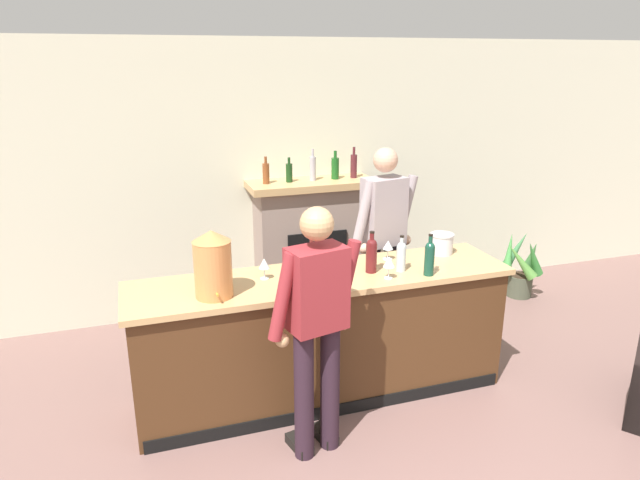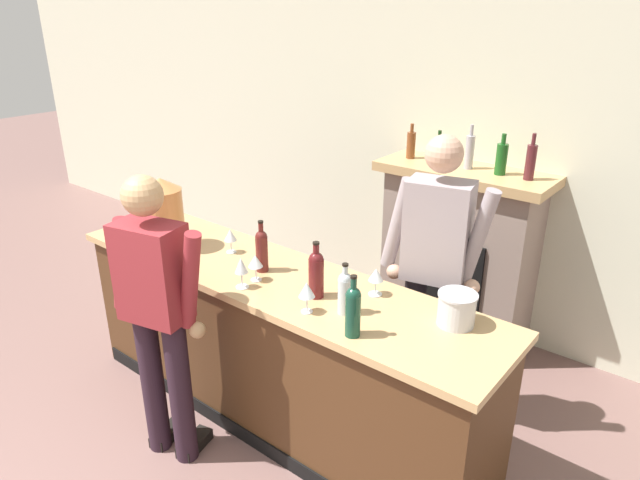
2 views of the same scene
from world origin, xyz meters
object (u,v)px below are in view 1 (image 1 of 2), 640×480
Objects in this scene: ice_bucket_steel at (442,244)px; wine_glass_front_left at (330,270)px; wine_glass_mid_counter at (264,264)px; copper_dispenser at (213,264)px; wine_glass_by_dispenser at (388,246)px; person_customer at (317,324)px; wine_glass_front_right at (325,266)px; wine_bottle_burgundy_dark at (401,255)px; wine_bottle_chardonnay_pale at (371,254)px; person_bartender at (383,241)px; wine_glass_near_bucket at (389,262)px; potted_plant_corner at (521,267)px; fireplace_stone at (311,244)px; wine_bottle_rose_blush at (312,259)px; wine_bottle_merlot_tall at (429,257)px.

wine_glass_front_left reaches higher than ice_bucket_steel.
wine_glass_mid_counter is 0.87× the size of wine_glass_front_left.
copper_dispenser reaches higher than wine_glass_by_dispenser.
person_customer is 0.60m from wine_glass_front_right.
wine_bottle_burgundy_dark is 0.23m from wine_bottle_chardonnay_pale.
person_bartender is at bearing 45.99° from wine_glass_front_left.
wine_glass_near_bucket is (0.87, -0.28, 0.01)m from wine_glass_mid_counter.
person_bartender is (-1.97, -0.60, 0.69)m from potted_plant_corner.
fireplace_stone is at bearing 88.37° from wine_bottle_chardonnay_pale.
potted_plant_corner is 3.14m from wine_bottle_rose_blush.
person_customer reaches higher than ice_bucket_steel.
wine_glass_front_right is (0.23, 0.52, 0.18)m from person_customer.
person_customer is 10.78× the size of wine_glass_front_right.
wine_glass_front_left is (0.06, -0.23, -0.01)m from wine_bottle_rose_blush.
wine_glass_front_right is (-2.74, -1.28, 0.79)m from potted_plant_corner.
wine_bottle_burgundy_dark is 0.87× the size of wine_bottle_chardonnay_pale.
wine_glass_near_bucket is at bearing -113.95° from wine_glass_by_dispenser.
fireplace_stone is 1.75m from wine_bottle_rose_blush.
wine_bottle_chardonnay_pale is 0.40m from wine_glass_front_right.
wine_glass_front_right is (-0.39, -0.07, -0.03)m from wine_bottle_chardonnay_pale.
wine_glass_by_dispenser is (0.24, 0.22, -0.03)m from wine_bottle_chardonnay_pale.
fireplace_stone reaches higher than wine_glass_front_left.
wine_bottle_chardonnay_pale is 0.43m from wine_glass_front_left.
wine_bottle_burgundy_dark is (1.42, 0.04, -0.11)m from copper_dispenser.
copper_dispenser is (-0.57, 0.50, 0.30)m from person_customer.
fireplace_stone is at bearing 100.22° from wine_bottle_merlot_tall.
wine_glass_front_right is 0.11m from wine_glass_front_left.
wine_bottle_merlot_tall is 0.44m from wine_glass_by_dispenser.
wine_bottle_burgundy_dark is at bearing 1.67° from copper_dispenser.
potted_plant_corner is 4.56× the size of wine_glass_by_dispenser.
person_bartender is at bearing 70.60° from wine_glass_by_dispenser.
copper_dispenser reaches higher than wine_bottle_burgundy_dark.
person_bartender reaches higher than wine_bottle_rose_blush.
wine_bottle_merlot_tall reaches higher than wine_glass_front_left.
person_customer is 9.38× the size of wine_glass_front_left.
person_customer is 0.88m from wine_bottle_chardonnay_pale.
fireplace_stone is 5.34× the size of wine_bottle_merlot_tall.
wine_bottle_rose_blush reaches higher than ice_bucket_steel.
wine_glass_front_left reaches higher than potted_plant_corner.
wine_glass_front_right is 1.01× the size of wine_glass_by_dispenser.
wine_bottle_burgundy_dark reaches higher than ice_bucket_steel.
fireplace_stone is 2.37m from potted_plant_corner.
person_customer is 1.10m from wine_bottle_merlot_tall.
wine_glass_front_right is (-0.77, 0.13, -0.03)m from wine_bottle_merlot_tall.
wine_glass_front_right is 0.69m from wine_glass_by_dispenser.
wine_bottle_burgundy_dark reaches higher than wine_glass_by_dispenser.
wine_glass_by_dispenser is (-0.48, 0.01, 0.03)m from ice_bucket_steel.
wine_glass_mid_counter is (-1.02, 0.16, -0.01)m from wine_bottle_burgundy_dark.
wine_bottle_burgundy_dark is 0.19m from wine_glass_near_bucket.
fireplace_stone is at bearing 168.98° from potted_plant_corner.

